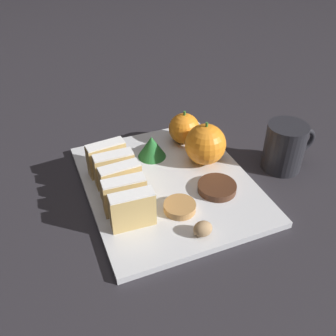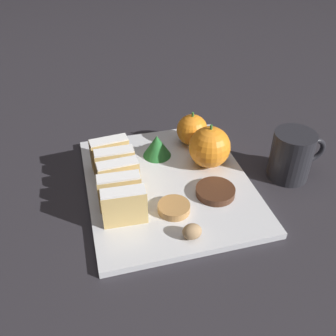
% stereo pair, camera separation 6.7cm
% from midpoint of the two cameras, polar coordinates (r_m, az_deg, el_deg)
% --- Properties ---
extents(ground_plane, '(6.00, 6.00, 0.00)m').
position_cam_midpoint_polar(ground_plane, '(0.69, 2.76, -2.88)').
color(ground_plane, '#28262B').
extents(serving_platter, '(0.29, 0.35, 0.01)m').
position_cam_midpoint_polar(serving_platter, '(0.69, 2.77, -2.50)').
color(serving_platter, silver).
rests_on(serving_platter, ground_plane).
extents(stollen_slice_front, '(0.07, 0.03, 0.06)m').
position_cam_midpoint_polar(stollen_slice_front, '(0.59, -3.44, -5.99)').
color(stollen_slice_front, tan).
rests_on(stollen_slice_front, serving_platter).
extents(stollen_slice_second, '(0.07, 0.03, 0.06)m').
position_cam_midpoint_polar(stollen_slice_second, '(0.61, -4.30, -3.71)').
color(stollen_slice_second, tan).
rests_on(stollen_slice_second, serving_platter).
extents(stollen_slice_third, '(0.07, 0.03, 0.06)m').
position_cam_midpoint_polar(stollen_slice_third, '(0.64, -4.61, -1.56)').
color(stollen_slice_third, tan).
rests_on(stollen_slice_third, serving_platter).
extents(stollen_slice_fourth, '(0.07, 0.02, 0.06)m').
position_cam_midpoint_polar(stollen_slice_fourth, '(0.67, -5.26, 0.36)').
color(stollen_slice_fourth, tan).
rests_on(stollen_slice_fourth, serving_platter).
extents(stollen_slice_fifth, '(0.07, 0.03, 0.06)m').
position_cam_midpoint_polar(stollen_slice_fifth, '(0.70, -6.17, 2.06)').
color(stollen_slice_fifth, tan).
rests_on(stollen_slice_fifth, serving_platter).
extents(orange_near, '(0.06, 0.06, 0.07)m').
position_cam_midpoint_polar(orange_near, '(0.77, 6.17, 5.72)').
color(orange_near, orange).
rests_on(orange_near, serving_platter).
extents(orange_far, '(0.08, 0.08, 0.09)m').
position_cam_midpoint_polar(orange_far, '(0.71, 9.03, 3.08)').
color(orange_far, orange).
rests_on(orange_far, serving_platter).
extents(walnut, '(0.03, 0.02, 0.02)m').
position_cam_midpoint_polar(walnut, '(0.58, 7.42, -9.65)').
color(walnut, tan).
rests_on(walnut, serving_platter).
extents(chocolate_cookie, '(0.07, 0.07, 0.01)m').
position_cam_midpoint_polar(chocolate_cookie, '(0.66, 10.11, -3.63)').
color(chocolate_cookie, '#472819').
rests_on(chocolate_cookie, serving_platter).
extents(gingerbread_cookie, '(0.05, 0.05, 0.01)m').
position_cam_midpoint_polar(gingerbread_cookie, '(0.62, 3.99, -6.19)').
color(gingerbread_cookie, '#B27F47').
rests_on(gingerbread_cookie, serving_platter).
extents(evergreen_sprig, '(0.06, 0.06, 0.05)m').
position_cam_midpoint_polar(evergreen_sprig, '(0.73, 0.67, 3.29)').
color(evergreen_sprig, '#23662D').
rests_on(evergreen_sprig, serving_platter).
extents(coffee_mug, '(0.11, 0.08, 0.09)m').
position_cam_midpoint_polar(coffee_mug, '(0.74, 20.89, 1.73)').
color(coffee_mug, '#232328').
rests_on(coffee_mug, ground_plane).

